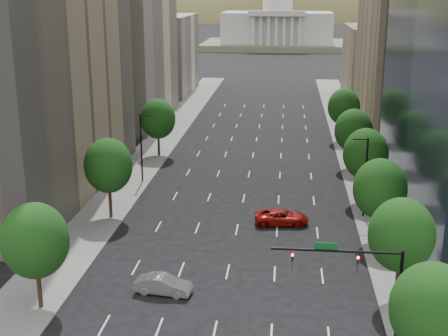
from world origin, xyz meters
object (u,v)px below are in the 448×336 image
(traffic_signal, at_px, (365,274))
(capitol, at_px, (277,27))
(car_red_far, at_px, (282,217))
(car_silver, at_px, (163,285))

(traffic_signal, height_order, capitol, capitol)
(traffic_signal, bearing_deg, car_red_far, 105.03)
(capitol, bearing_deg, car_red_far, -88.66)
(car_silver, distance_m, car_red_far, 19.13)
(traffic_signal, bearing_deg, capitol, 92.74)
(car_red_far, bearing_deg, traffic_signal, -171.41)
(traffic_signal, height_order, car_red_far, traffic_signal)
(traffic_signal, relative_size, car_red_far, 1.60)
(capitol, xyz_separation_m, car_silver, (-4.88, -214.28, -7.80))
(traffic_signal, xyz_separation_m, capitol, (-10.53, 219.71, 3.40))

